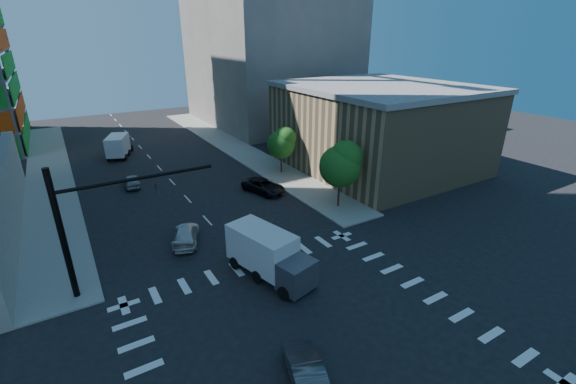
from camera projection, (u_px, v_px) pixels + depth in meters
ground at (317, 340)px, 22.21m from camera, size 160.00×160.00×0.00m
road_markings at (317, 340)px, 22.21m from camera, size 20.00×20.00×0.01m
sidewalk_ne at (234, 147)px, 59.83m from camera, size 5.00×60.00×0.15m
sidewalk_nw at (49, 175)px, 47.86m from camera, size 5.00×60.00×0.15m
commercial_building at (378, 127)px, 49.57m from camera, size 20.50×22.50×10.60m
bg_building_ne at (269, 48)px, 73.35m from camera, size 24.00×30.00×28.00m
signal_mast_nw at (86, 218)px, 24.44m from camera, size 10.20×0.40×9.00m
tree_south at (342, 163)px, 37.48m from camera, size 4.16×4.16×6.82m
tree_north at (282, 142)px, 47.39m from camera, size 3.54×3.52×5.78m
car_nb_far at (264, 186)px, 42.68m from camera, size 3.97×5.78×1.47m
car_sb_near at (186, 235)px, 32.41m from camera, size 3.66×5.24×1.41m
car_sb_mid at (132, 181)px, 44.35m from camera, size 2.14×4.24×1.38m
car_sb_cross at (306, 373)px, 19.08m from camera, size 2.97×4.86×1.51m
box_truck_near at (272, 259)px, 27.42m from camera, size 4.27×6.94×3.39m
box_truck_far at (120, 146)px, 55.41m from camera, size 4.50×6.48×3.13m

